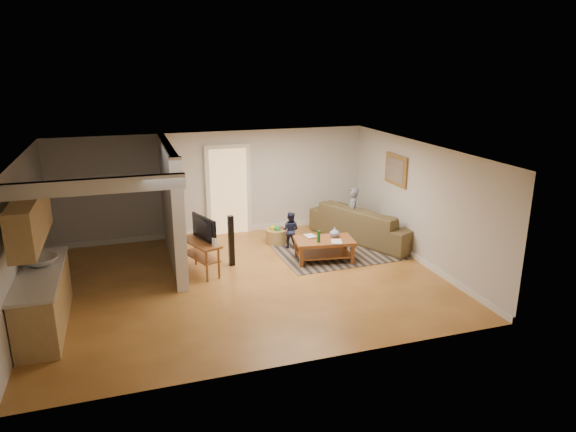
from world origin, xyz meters
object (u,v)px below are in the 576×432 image
object	(u,v)px
child	(351,238)
toddler	(290,248)
sofa	(366,239)
coffee_table	(325,244)
tv_console	(201,244)
speaker_left	(231,241)
speaker_right	(177,223)
toy_basket	(277,235)

from	to	relation	value
child	toddler	bearing A→B (deg)	-62.69
child	sofa	bearing A→B (deg)	79.85
coffee_table	tv_console	distance (m)	2.60
speaker_left	speaker_right	bearing A→B (deg)	111.53
sofa	child	xyz separation A→B (m)	(-0.30, 0.18, 0.00)
speaker_right	child	xyz separation A→B (m)	(4.00, -1.04, -0.46)
sofa	child	bearing A→B (deg)	34.44
sofa	coffee_table	size ratio (longest dim) A/B	2.11
sofa	toy_basket	bearing A→B (deg)	54.72
child	toy_basket	bearing A→B (deg)	-76.05
speaker_left	child	bearing A→B (deg)	9.76
sofa	child	distance (m)	0.35
sofa	tv_console	xyz separation A→B (m)	(-4.04, -0.84, 0.61)
child	toddler	world-z (taller)	child
speaker_left	toy_basket	xyz separation A→B (m)	(1.27, 1.03, -0.35)
sofa	speaker_left	distance (m)	3.48
speaker_left	speaker_right	world-z (taller)	speaker_left
coffee_table	toy_basket	xyz separation A→B (m)	(-0.66, 1.37, -0.19)
speaker_right	child	size ratio (longest dim) A/B	0.74
coffee_table	speaker_right	xyz separation A→B (m)	(-2.85, 2.19, 0.08)
toddler	speaker_right	bearing A→B (deg)	8.21
coffee_table	speaker_left	distance (m)	1.97
tv_console	toddler	distance (m)	2.37
coffee_table	tv_console	bearing A→B (deg)	177.13
sofa	toddler	bearing A→B (deg)	65.47
speaker_left	toy_basket	world-z (taller)	speaker_left
toddler	speaker_left	bearing A→B (deg)	58.11
coffee_table	speaker_left	bearing A→B (deg)	169.89
coffee_table	speaker_right	distance (m)	3.59
speaker_left	child	xyz separation A→B (m)	(3.08, 0.80, -0.54)
speaker_right	child	world-z (taller)	speaker_right
sofa	tv_console	world-z (taller)	tv_console
toy_basket	toddler	distance (m)	0.49
coffee_table	toddler	world-z (taller)	coffee_table
child	toddler	distance (m)	1.61
tv_console	toddler	xyz separation A→B (m)	(2.13, 0.84, -0.61)
toy_basket	coffee_table	bearing A→B (deg)	-64.44
speaker_right	toddler	size ratio (longest dim) A/B	1.09
speaker_right	toy_basket	distance (m)	2.35
speaker_left	speaker_right	distance (m)	2.06
coffee_table	tv_console	size ratio (longest dim) A/B	1.16
coffee_table	toddler	xyz separation A→B (m)	(-0.45, 0.97, -0.37)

